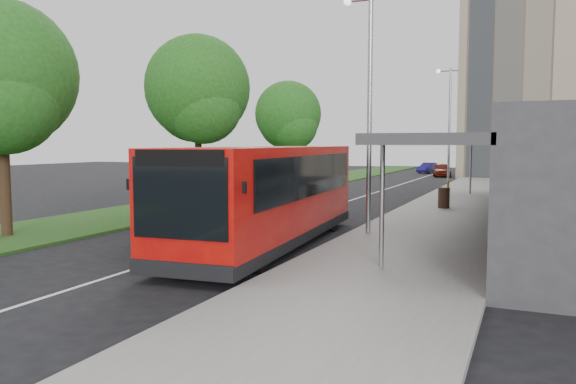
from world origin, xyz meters
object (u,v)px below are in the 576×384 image
tree_mid (198,95)px  litter_bin (444,198)px  lamp_post_near (367,98)px  car_far (428,168)px  tree_near (2,85)px  bus_main (269,196)px  bus_second (244,189)px  bollard (448,188)px  lamp_post_far (448,120)px  car_near (442,170)px  tree_far (288,119)px

tree_mid → litter_bin: bearing=7.4°
lamp_post_near → car_far: 43.19m
tree_near → bus_main: size_ratio=0.72×
tree_near → bus_second: tree_near is taller
bus_second → bollard: 15.25m
tree_near → bollard: bearing=59.6°
lamp_post_far → litter_bin: size_ratio=8.23×
litter_bin → car_far: 34.62m
lamp_post_near → tree_near: bearing=-156.0°
car_near → litter_bin: bearing=-93.5°
bollard → tree_mid: bearing=-145.4°
lamp_post_near → lamp_post_far: size_ratio=1.00×
tree_far → bus_second: (5.79, -17.80, -3.56)m
car_far → tree_mid: bearing=-85.3°
tree_near → litter_bin: size_ratio=8.21×
lamp_post_near → lamp_post_far: bearing=90.0°
lamp_post_far → bus_second: bearing=-105.9°
tree_mid → bus_second: bearing=-45.1°
lamp_post_near → car_near: lamp_post_near is taller
lamp_post_near → bus_main: lamp_post_near is taller
tree_mid → litter_bin: tree_mid is taller
tree_near → lamp_post_near: lamp_post_near is taller
car_far → litter_bin: bearing=-65.0°
bollard → car_near: (-3.42, 21.47, 0.07)m
bus_second → car_far: bus_second is taller
tree_mid → car_far: bearing=80.2°
lamp_post_far → bollard: size_ratio=9.07×
tree_mid → car_far: (6.14, 35.65, -5.17)m
litter_bin → tree_near: bearing=-132.6°
bus_main → tree_near: bearing=-170.9°
bollard → car_far: car_far is taller
lamp_post_far → litter_bin: (1.39, -11.32, -4.08)m
tree_mid → bollard: (11.85, 8.17, -5.14)m
tree_near → tree_far: bearing=90.0°
bus_main → bollard: size_ratio=12.60×
lamp_post_near → car_near: (-2.70, 36.69, -4.06)m
tree_near → bus_second: bearing=46.9°
bus_second → litter_bin: bearing=50.2°
tree_far → lamp_post_near: size_ratio=0.96×
tree_far → bollard: size_ratio=8.72×
lamp_post_far → bus_second: (-5.34, -18.75, -3.31)m
tree_far → bus_main: (8.80, -21.88, -3.38)m
tree_mid → car_near: size_ratio=2.29×
tree_far → lamp_post_near: bearing=-59.7°
lamp_post_far → bollard: (0.72, -4.78, -4.13)m
bollard → car_far: size_ratio=0.26×
tree_far → bus_second: size_ratio=0.79×
tree_near → bus_main: 9.73m
car_near → bollard: bearing=-92.8°
tree_far → tree_mid: bearing=-90.0°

